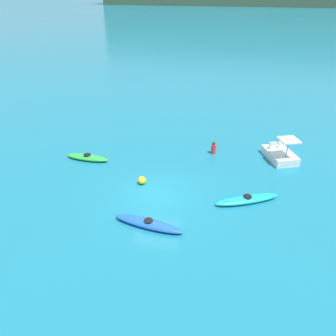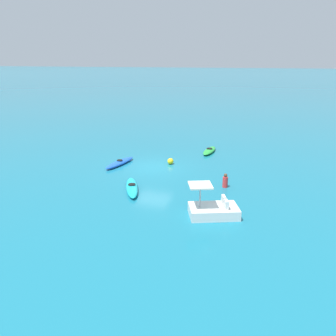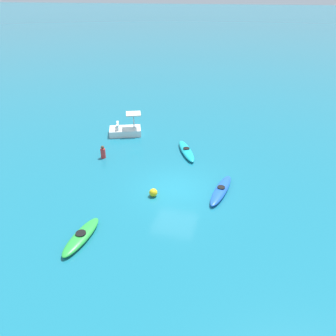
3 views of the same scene
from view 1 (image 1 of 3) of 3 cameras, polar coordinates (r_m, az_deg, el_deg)
The scene contains 7 objects.
ground_plane at distance 17.32m, azimuth -1.91°, elevation -4.86°, with size 600.00×600.00×0.00m, color #19728C.
kayak_green at distance 21.35m, azimuth -13.96°, elevation 1.82°, with size 2.86×0.89×0.37m.
kayak_blue at distance 15.21m, azimuth -3.44°, elevation -9.73°, with size 3.44×1.17×0.37m.
kayak_cyan at distance 17.22m, azimuth 13.71°, elevation -5.38°, with size 3.38×2.11×0.37m.
pedal_boat_white at distance 21.93m, azimuth 19.07°, elevation 2.29°, with size 2.29×2.79×1.68m.
buoy_yellow at distance 18.23m, azimuth -4.60°, elevation -2.18°, with size 0.45×0.45×0.45m, color yellow.
person_near_shore at distance 21.63m, azimuth 8.02°, elevation 3.48°, with size 0.44×0.44×0.88m.
Camera 1 is at (3.53, -13.86, 9.77)m, focal length 34.73 mm.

